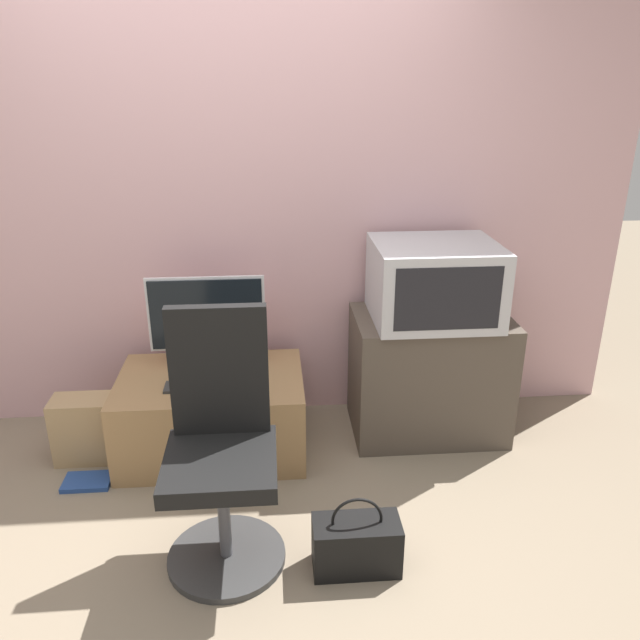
{
  "coord_description": "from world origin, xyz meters",
  "views": [
    {
      "loc": [
        0.23,
        -1.99,
        1.87
      ],
      "look_at": [
        0.47,
        1.01,
        0.67
      ],
      "focal_mm": 35.0,
      "sensor_mm": 36.0,
      "label": 1
    }
  ],
  "objects_px": {
    "main_monitor": "(207,320)",
    "cardboard_box_lower": "(83,429)",
    "office_chair": "(222,456)",
    "book": "(88,482)",
    "crt_tv": "(434,282)",
    "handbag": "(356,544)",
    "keyboard": "(202,386)",
    "mouse": "(252,382)"
  },
  "relations": [
    {
      "from": "cardboard_box_lower",
      "to": "handbag",
      "type": "relative_size",
      "value": 0.99
    },
    {
      "from": "book",
      "to": "crt_tv",
      "type": "bearing_deg",
      "value": 11.28
    },
    {
      "from": "keyboard",
      "to": "mouse",
      "type": "height_order",
      "value": "mouse"
    },
    {
      "from": "keyboard",
      "to": "crt_tv",
      "type": "bearing_deg",
      "value": 9.13
    },
    {
      "from": "main_monitor",
      "to": "office_chair",
      "type": "height_order",
      "value": "office_chair"
    },
    {
      "from": "keyboard",
      "to": "handbag",
      "type": "height_order",
      "value": "keyboard"
    },
    {
      "from": "main_monitor",
      "to": "office_chair",
      "type": "relative_size",
      "value": 0.57
    },
    {
      "from": "office_chair",
      "to": "crt_tv",
      "type": "bearing_deg",
      "value": 39.29
    },
    {
      "from": "main_monitor",
      "to": "crt_tv",
      "type": "relative_size",
      "value": 0.96
    },
    {
      "from": "keyboard",
      "to": "handbag",
      "type": "distance_m",
      "value": 1.1
    },
    {
      "from": "office_chair",
      "to": "cardboard_box_lower",
      "type": "relative_size",
      "value": 3.03
    },
    {
      "from": "cardboard_box_lower",
      "to": "crt_tv",
      "type": "bearing_deg",
      "value": 3.86
    },
    {
      "from": "crt_tv",
      "to": "book",
      "type": "bearing_deg",
      "value": -168.72
    },
    {
      "from": "crt_tv",
      "to": "handbag",
      "type": "height_order",
      "value": "crt_tv"
    },
    {
      "from": "main_monitor",
      "to": "handbag",
      "type": "relative_size",
      "value": 1.71
    },
    {
      "from": "main_monitor",
      "to": "office_chair",
      "type": "distance_m",
      "value": 0.94
    },
    {
      "from": "main_monitor",
      "to": "mouse",
      "type": "bearing_deg",
      "value": -45.57
    },
    {
      "from": "crt_tv",
      "to": "cardboard_box_lower",
      "type": "distance_m",
      "value": 1.95
    },
    {
      "from": "main_monitor",
      "to": "office_chair",
      "type": "xyz_separation_m",
      "value": [
        0.12,
        -0.9,
        -0.22
      ]
    },
    {
      "from": "mouse",
      "to": "office_chair",
      "type": "height_order",
      "value": "office_chair"
    },
    {
      "from": "cardboard_box_lower",
      "to": "book",
      "type": "xyz_separation_m",
      "value": [
        0.06,
        -0.23,
        -0.16
      ]
    },
    {
      "from": "handbag",
      "to": "crt_tv",
      "type": "bearing_deg",
      "value": 62.57
    },
    {
      "from": "main_monitor",
      "to": "cardboard_box_lower",
      "type": "height_order",
      "value": "main_monitor"
    },
    {
      "from": "book",
      "to": "mouse",
      "type": "bearing_deg",
      "value": 11.51
    },
    {
      "from": "main_monitor",
      "to": "cardboard_box_lower",
      "type": "xyz_separation_m",
      "value": [
        -0.65,
        -0.17,
        -0.51
      ]
    },
    {
      "from": "crt_tv",
      "to": "handbag",
      "type": "xyz_separation_m",
      "value": [
        -0.52,
        -1.0,
        -0.76
      ]
    },
    {
      "from": "mouse",
      "to": "office_chair",
      "type": "distance_m",
      "value": 0.68
    },
    {
      "from": "mouse",
      "to": "handbag",
      "type": "height_order",
      "value": "mouse"
    },
    {
      "from": "mouse",
      "to": "keyboard",
      "type": "bearing_deg",
      "value": -178.43
    },
    {
      "from": "mouse",
      "to": "book",
      "type": "relative_size",
      "value": 0.28
    },
    {
      "from": "crt_tv",
      "to": "handbag",
      "type": "bearing_deg",
      "value": -117.43
    },
    {
      "from": "office_chair",
      "to": "book",
      "type": "height_order",
      "value": "office_chair"
    },
    {
      "from": "main_monitor",
      "to": "cardboard_box_lower",
      "type": "distance_m",
      "value": 0.84
    },
    {
      "from": "crt_tv",
      "to": "book",
      "type": "relative_size",
      "value": 2.75
    },
    {
      "from": "mouse",
      "to": "book",
      "type": "bearing_deg",
      "value": -168.49
    },
    {
      "from": "office_chair",
      "to": "handbag",
      "type": "height_order",
      "value": "office_chair"
    },
    {
      "from": "keyboard",
      "to": "book",
      "type": "distance_m",
      "value": 0.72
    },
    {
      "from": "office_chair",
      "to": "book",
      "type": "bearing_deg",
      "value": 144.48
    },
    {
      "from": "office_chair",
      "to": "handbag",
      "type": "relative_size",
      "value": 2.99
    },
    {
      "from": "mouse",
      "to": "handbag",
      "type": "relative_size",
      "value": 0.18
    },
    {
      "from": "crt_tv",
      "to": "office_chair",
      "type": "bearing_deg",
      "value": -140.71
    },
    {
      "from": "main_monitor",
      "to": "cardboard_box_lower",
      "type": "relative_size",
      "value": 1.74
    }
  ]
}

